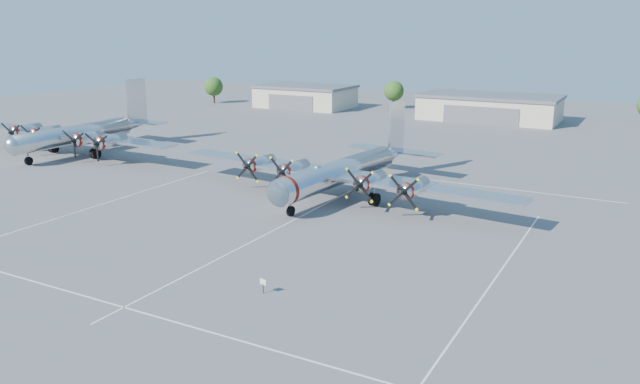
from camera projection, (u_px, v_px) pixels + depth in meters
The scene contains 9 objects.
ground at pixel (286, 224), 63.09m from camera, with size 260.00×260.00×0.00m, color #515153.
parking_lines at pixel (277, 229), 61.60m from camera, with size 60.00×50.08×0.01m.
hangar_west at pixel (305, 96), 152.71m from camera, with size 22.60×14.60×5.40m.
hangar_center at pixel (489, 107), 131.86m from camera, with size 28.60×14.60×5.40m.
tree_far_west at pixel (214, 87), 160.55m from camera, with size 4.80×4.80×6.64m.
tree_west at pixel (394, 91), 149.87m from camera, with size 4.80×4.80×6.64m.
main_bomber_b29 at pixel (344, 195), 74.06m from camera, with size 44.49×30.43×9.84m, color silver, non-canonical shape.
bomber_west at pixel (83, 154), 97.83m from camera, with size 40.65×28.78×10.74m, color silver, non-canonical shape.
info_placard at pixel (263, 283), 46.58m from camera, with size 0.60×0.15×1.15m.
Camera 1 is at (31.85, -51.09, 19.45)m, focal length 35.00 mm.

